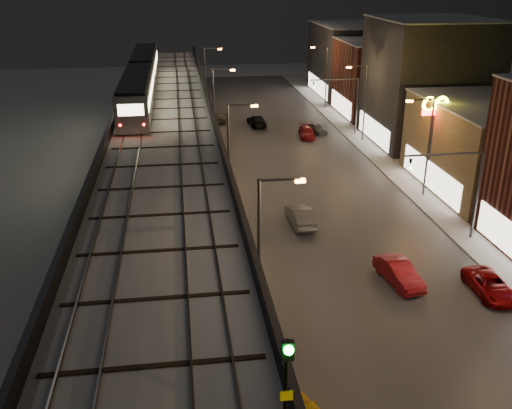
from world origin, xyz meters
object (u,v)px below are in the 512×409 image
rail_signal (287,369)px  car_onc_white (307,133)px  car_far_white (221,117)px  car_onc_dark (490,286)px  car_onc_red (316,129)px  car_mid_dark (257,121)px  subway_train (141,78)px  car_near_white (300,217)px  car_onc_silver (399,273)px

rail_signal → car_onc_white: rail_signal is taller
car_far_white → car_onc_dark: bearing=115.5°
rail_signal → car_onc_red: size_ratio=0.90×
car_mid_dark → car_onc_red: (6.92, -4.45, -0.06)m
subway_train → car_onc_dark: 41.76m
subway_train → car_near_white: 26.81m
car_onc_silver → car_onc_dark: bearing=-30.9°
subway_train → car_onc_red: bearing=13.0°
car_onc_dark → car_onc_silver: bearing=159.4°
car_far_white → car_onc_red: size_ratio=1.06×
rail_signal → car_far_white: bearing=87.2°
car_near_white → subway_train: bearing=-62.3°
car_onc_white → subway_train: bearing=-165.3°
car_onc_silver → subway_train: bearing=110.0°
car_far_white → car_onc_silver: size_ratio=0.85×
car_onc_dark → car_onc_white: bearing=97.1°
car_mid_dark → car_onc_dark: size_ratio=1.04×
car_mid_dark → car_onc_dark: car_mid_dark is taller
car_mid_dark → car_onc_silver: car_onc_silver is taller
rail_signal → car_onc_dark: (16.34, 16.41, -8.30)m
car_near_white → car_onc_silver: bearing=111.6°
subway_train → car_onc_dark: (22.74, -34.18, -7.66)m
car_onc_dark → car_onc_white: size_ratio=1.04×
car_near_white → car_onc_red: 28.08m
car_near_white → car_onc_white: (6.14, 25.16, -0.12)m
car_mid_dark → car_onc_red: bearing=141.4°
rail_signal → car_onc_red: 57.85m
car_onc_white → car_mid_dark: bearing=136.0°
rail_signal → car_far_white: rail_signal is taller
car_onc_silver → car_onc_red: (3.30, 36.86, -0.12)m
car_near_white → car_onc_silver: 10.86m
car_onc_white → car_far_white: bearing=142.2°
car_mid_dark → car_onc_white: size_ratio=1.07×
car_far_white → car_onc_dark: 48.33m
rail_signal → car_far_white: size_ratio=0.85×
car_onc_dark → car_onc_white: car_onc_white is taller
subway_train → car_far_white: bearing=52.5°
car_onc_silver → car_onc_red: size_ratio=1.24×
car_far_white → rail_signal: bearing=96.8°
rail_signal → car_onc_dark: size_ratio=0.72×
car_near_white → car_onc_red: bearing=-108.9°
car_near_white → car_far_white: (-3.61, 34.45, -0.10)m
car_mid_dark → car_onc_white: bearing=124.2°
car_onc_dark → car_near_white: bearing=130.5°
car_onc_red → car_onc_dark: bearing=-105.8°
rail_signal → car_onc_silver: size_ratio=0.73×
car_near_white → car_far_white: 34.64m
subway_train → car_mid_dark: 18.36m
rail_signal → car_mid_dark: 60.88m
car_near_white → car_mid_dark: (0.86, 31.43, -0.08)m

